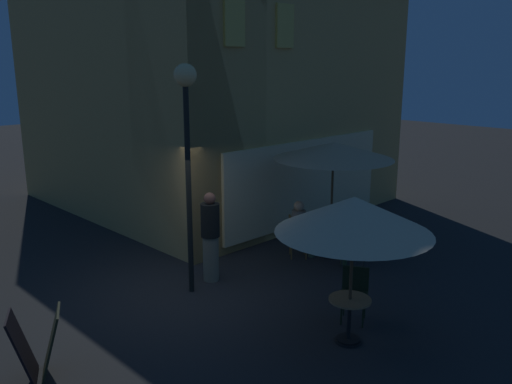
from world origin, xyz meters
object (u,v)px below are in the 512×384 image
patio_umbrella_0 (354,215)px  cafe_chair_1 (294,233)px  cafe_chair_2 (356,244)px  patron_standing_2 (210,237)px  cafe_chair_0 (355,289)px  patron_seated_0 (301,226)px  cafe_table_0 (349,313)px  menu_sandwich_board (37,345)px  cafe_table_1 (330,236)px  street_lamp_near_corner (187,120)px  patio_umbrella_1 (333,151)px  cafe_chair_3 (346,223)px  patron_seated_1 (352,237)px

patio_umbrella_0 → cafe_chair_1: bearing=54.3°
cafe_chair_2 → patron_standing_2: patron_standing_2 is taller
cafe_chair_0 → patron_seated_0: patron_seated_0 is taller
cafe_table_0 → cafe_chair_2: cafe_chair_2 is taller
menu_sandwich_board → cafe_table_1: 6.51m
menu_sandwich_board → patron_standing_2: patron_standing_2 is taller
street_lamp_near_corner → cafe_chair_2: bearing=-26.9°
patio_umbrella_1 → patron_seated_0: size_ratio=2.00×
cafe_chair_2 → cafe_chair_3: 1.42m
cafe_chair_0 → cafe_chair_1: (1.48, 2.62, 0.01)m
cafe_chair_1 → patio_umbrella_0: bearing=-82.6°
cafe_chair_0 → cafe_table_0: bearing=0.0°
cafe_chair_0 → patron_seated_1: (1.86, 1.37, 0.13)m
cafe_table_0 → cafe_chair_2: size_ratio=0.79×
patio_umbrella_1 → patron_standing_2: patio_umbrella_1 is taller
street_lamp_near_corner → cafe_table_1: bearing=-12.1°
street_lamp_near_corner → patron_seated_1: bearing=-24.6°
menu_sandwich_board → cafe_chair_0: bearing=2.7°
patio_umbrella_1 → cafe_chair_3: size_ratio=2.73×
cafe_chair_2 → street_lamp_near_corner: bearing=79.1°
patron_standing_2 → patio_umbrella_1: bearing=-113.0°
cafe_chair_1 → patron_standing_2: bearing=-145.2°
patron_seated_1 → street_lamp_near_corner: bearing=81.4°
cafe_table_0 → cafe_table_1: (2.74, 2.46, -0.02)m
patron_seated_0 → patron_seated_1: size_ratio=1.08×
cafe_chair_1 → cafe_chair_0: bearing=-76.4°
patio_umbrella_0 → cafe_chair_1: size_ratio=2.51×
cafe_table_1 → cafe_chair_0: size_ratio=0.80×
cafe_table_0 → cafe_chair_0: bearing=29.4°
cafe_table_0 → patron_seated_0: size_ratio=0.56×
patio_umbrella_0 → cafe_chair_3: 4.61m
cafe_chair_3 → patron_seated_1: (-0.97, -0.87, 0.11)m
cafe_table_0 → street_lamp_near_corner: bearing=100.0°
cafe_chair_1 → patron_standing_2: 2.16m
cafe_table_1 → patio_umbrella_0: size_ratio=0.31×
patio_umbrella_1 → patron_standing_2: bearing=162.5°
menu_sandwich_board → patron_standing_2: (3.81, 0.92, 0.41)m
menu_sandwich_board → cafe_chair_2: bearing=19.9°
cafe_table_0 → patio_umbrella_0: patio_umbrella_0 is taller
cafe_chair_1 → patron_seated_0: size_ratio=0.72×
cafe_chair_3 → cafe_table_1: bearing=0.0°
cafe_table_1 → cafe_chair_3: cafe_chair_3 is taller
street_lamp_near_corner → patron_seated_0: bearing=-5.3°
cafe_chair_0 → cafe_chair_2: size_ratio=0.99×
street_lamp_near_corner → cafe_chair_1: size_ratio=4.53×
cafe_chair_3 → cafe_chair_2: bearing=33.4°
patio_umbrella_1 → cafe_chair_3: bearing=11.5°
patron_seated_0 → cafe_table_1: bearing=0.0°
cafe_chair_1 → cafe_chair_2: cafe_chair_1 is taller
menu_sandwich_board → cafe_chair_3: size_ratio=1.01×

